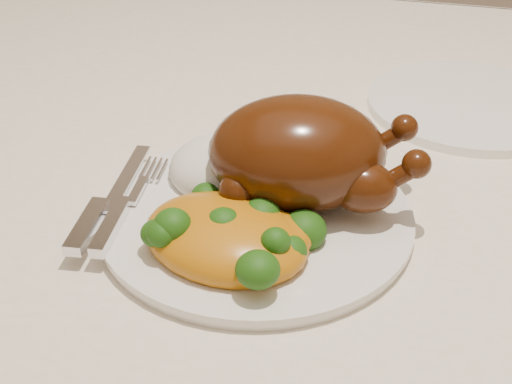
% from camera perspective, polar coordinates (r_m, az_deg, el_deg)
% --- Properties ---
extents(dining_table, '(1.60, 0.90, 0.76)m').
position_cam_1_polar(dining_table, '(0.74, -0.41, -4.01)').
color(dining_table, brown).
rests_on(dining_table, floor).
extents(tablecloth, '(1.73, 1.03, 0.18)m').
position_cam_1_polar(tablecloth, '(0.70, -0.43, 0.77)').
color(tablecloth, white).
rests_on(tablecloth, dining_table).
extents(dinner_plate, '(0.32, 0.32, 0.01)m').
position_cam_1_polar(dinner_plate, '(0.59, 0.00, -2.07)').
color(dinner_plate, white).
rests_on(dinner_plate, tablecloth).
extents(side_plate, '(0.24, 0.24, 0.01)m').
position_cam_1_polar(side_plate, '(0.81, 16.69, 6.74)').
color(side_plate, white).
rests_on(side_plate, tablecloth).
extents(roast_chicken, '(0.19, 0.14, 0.09)m').
position_cam_1_polar(roast_chicken, '(0.58, 3.73, 3.09)').
color(roast_chicken, '#431B07').
rests_on(roast_chicken, dinner_plate).
extents(rice_mound, '(0.13, 0.12, 0.05)m').
position_cam_1_polar(rice_mound, '(0.63, -2.21, 1.90)').
color(rice_mound, white).
rests_on(rice_mound, dinner_plate).
extents(mac_and_cheese, '(0.15, 0.13, 0.05)m').
position_cam_1_polar(mac_and_cheese, '(0.54, -1.67, -3.48)').
color(mac_and_cheese, '#C7710C').
rests_on(mac_and_cheese, dinner_plate).
extents(cutlery, '(0.04, 0.17, 0.01)m').
position_cam_1_polar(cutlery, '(0.59, -11.53, -1.38)').
color(cutlery, silver).
rests_on(cutlery, dinner_plate).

